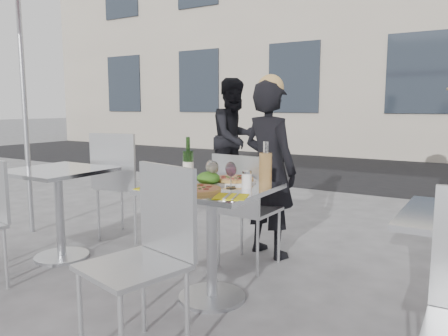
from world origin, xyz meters
The scene contains 21 objects.
ground centered at (0.00, 0.00, 0.00)m, with size 80.00×80.00×0.00m, color #5E5F61.
street_asphalt centered at (0.00, 6.50, 0.00)m, with size 24.00×5.00×0.00m, color black.
main_table centered at (0.00, 0.00, 0.54)m, with size 0.72×0.72×0.75m.
side_table_left centered at (-1.50, 0.00, 0.54)m, with size 0.72×0.72×0.75m.
chair_far centered at (-0.09, 0.58, 0.53)m, with size 0.42×0.43×0.90m.
chair_near centered at (0.07, -0.68, 0.57)m, with size 0.53×0.54×0.96m.
side_chair_lfar centered at (-1.42, 0.63, 0.60)m, with size 0.55×0.56×1.01m.
woman_diner centered at (-0.07, 0.99, 0.73)m, with size 0.53×0.35×1.46m, color black.
pedestrian_a centered at (-1.56, 2.98, 0.82)m, with size 0.80×0.62×1.64m, color black.
pizza_near centered at (0.00, -0.18, 0.76)m, with size 0.32×0.32×0.02m.
pizza_far centered at (0.04, 0.22, 0.77)m, with size 0.31×0.31×0.03m.
salad_plate centered at (-0.05, 0.03, 0.79)m, with size 0.22×0.22×0.09m.
wine_bottle centered at (-0.29, 0.14, 0.86)m, with size 0.07×0.08×0.29m.
carafe centered at (0.31, 0.14, 0.87)m, with size 0.08×0.08×0.29m.
sugar_shaker centered at (0.22, 0.07, 0.80)m, with size 0.06×0.06×0.11m.
wineglass_white_a centered at (-0.05, 0.07, 0.86)m, with size 0.07×0.07×0.16m.
wineglass_white_b centered at (-0.01, 0.04, 0.86)m, with size 0.07×0.07×0.16m.
wineglass_red_a centered at (0.10, 0.07, 0.86)m, with size 0.07×0.07×0.16m.
wineglass_red_b centered at (0.14, 0.01, 0.86)m, with size 0.07×0.07×0.16m.
napkin_left centered at (-0.27, -0.24, 0.75)m, with size 0.18×0.20×0.01m.
napkin_right centered at (0.27, -0.21, 0.75)m, with size 0.23×0.23×0.01m.
Camera 1 is at (1.49, -2.28, 1.25)m, focal length 35.00 mm.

